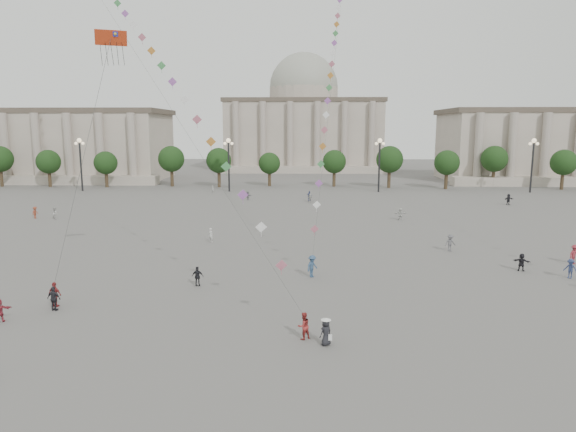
{
  "coord_description": "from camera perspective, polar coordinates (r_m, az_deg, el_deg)",
  "views": [
    {
      "loc": [
        -0.21,
        -32.47,
        12.65
      ],
      "look_at": [
        -1.48,
        12.0,
        5.0
      ],
      "focal_mm": 32.0,
      "sensor_mm": 36.0,
      "label": 1
    }
  ],
  "objects": [
    {
      "name": "person_crowd_1",
      "position": [
        79.32,
        -24.48,
        0.29
      ],
      "size": [
        0.99,
        0.99,
        1.62
      ],
      "primitive_type": "imported",
      "rotation": [
        0.0,
        0.0,
        2.37
      ],
      "color": "beige",
      "rests_on": "ground"
    },
    {
      "name": "person_crowd_8",
      "position": [
        55.37,
        29.22,
        -3.74
      ],
      "size": [
        1.37,
        1.16,
        1.85
      ],
      "primitive_type": "imported",
      "rotation": [
        0.0,
        0.0,
        0.48
      ],
      "color": "maroon",
      "rests_on": "ground"
    },
    {
      "name": "person_crowd_3",
      "position": [
        50.58,
        24.52,
        -4.69
      ],
      "size": [
        1.54,
        1.12,
        1.61
      ],
      "primitive_type": "imported",
      "rotation": [
        0.0,
        0.0,
        2.65
      ],
      "color": "black",
      "rests_on": "ground"
    },
    {
      "name": "person_crowd_13",
      "position": [
        58.17,
        -8.56,
        -2.1
      ],
      "size": [
        0.7,
        0.67,
        1.62
      ],
      "primitive_type": "imported",
      "rotation": [
        0.0,
        0.0,
        2.47
      ],
      "color": "silver",
      "rests_on": "ground"
    },
    {
      "name": "lamp_post_far_east",
      "position": [
        112.12,
        25.56,
        6.1
      ],
      "size": [
        2.0,
        0.9,
        10.65
      ],
      "color": "#262628",
      "rests_on": "ground"
    },
    {
      "name": "hall_west",
      "position": [
        146.9,
        -29.2,
        6.88
      ],
      "size": [
        84.0,
        26.22,
        17.2
      ],
      "color": "#A59A8A",
      "rests_on": "ground"
    },
    {
      "name": "tourist_0",
      "position": [
        40.64,
        -24.48,
        -7.94
      ],
      "size": [
        1.15,
        0.74,
        1.82
      ],
      "primitive_type": "imported",
      "rotation": [
        0.0,
        0.0,
        2.84
      ],
      "color": "maroon",
      "rests_on": "ground"
    },
    {
      "name": "lamp_post_far_west",
      "position": [
        111.96,
        -22.09,
        6.33
      ],
      "size": [
        2.0,
        0.9,
        10.65
      ],
      "color": "#262628",
      "rests_on": "ground"
    },
    {
      "name": "kite_flyer_0",
      "position": [
        31.73,
        1.75,
        -12.1
      ],
      "size": [
        1.04,
        0.99,
        1.69
      ],
      "primitive_type": "imported",
      "rotation": [
        0.0,
        0.0,
        3.73
      ],
      "color": "maroon",
      "rests_on": "ground"
    },
    {
      "name": "person_crowd_14",
      "position": [
        49.97,
        28.88,
        -5.14
      ],
      "size": [
        1.22,
        1.23,
        1.7
      ],
      "primitive_type": "imported",
      "rotation": [
        0.0,
        0.0,
        5.48
      ],
      "color": "navy",
      "rests_on": "ground"
    },
    {
      "name": "person_crowd_12",
      "position": [
        91.52,
        -4.47,
        2.27
      ],
      "size": [
        1.42,
        1.24,
        1.55
      ],
      "primitive_type": "imported",
      "rotation": [
        0.0,
        0.0,
        2.49
      ],
      "color": "slate",
      "rests_on": "ground"
    },
    {
      "name": "lamp_post_mid_west",
      "position": [
        103.67,
        -6.62,
        6.76
      ],
      "size": [
        2.0,
        0.9,
        10.65
      ],
      "color": "#262628",
      "rests_on": "ground"
    },
    {
      "name": "tourist_1",
      "position": [
        39.85,
        -24.56,
        -8.36
      ],
      "size": [
        1.08,
        0.6,
        1.73
      ],
      "primitive_type": "imported",
      "rotation": [
        0.0,
        0.0,
        2.95
      ],
      "color": "#232227",
      "rests_on": "ground"
    },
    {
      "name": "person_crowd_0",
      "position": [
        90.27,
        2.37,
        2.24
      ],
      "size": [
        1.08,
        0.67,
        1.71
      ],
      "primitive_type": "imported",
      "rotation": [
        0.0,
        0.0,
        0.27
      ],
      "color": "#394580",
      "rests_on": "ground"
    },
    {
      "name": "person_crowd_4",
      "position": [
        88.56,
        2.46,
        2.03
      ],
      "size": [
        1.3,
        1.32,
        1.51
      ],
      "primitive_type": "imported",
      "rotation": [
        0.0,
        0.0,
        3.94
      ],
      "color": "beige",
      "rests_on": "ground"
    },
    {
      "name": "hall_central",
      "position": [
        161.7,
        1.74,
        10.31
      ],
      "size": [
        48.3,
        34.3,
        35.5
      ],
      "color": "#A59A8A",
      "rests_on": "ground"
    },
    {
      "name": "person_crowd_10",
      "position": [
        102.07,
        -8.34,
        2.96
      ],
      "size": [
        0.63,
        0.64,
        1.49
      ],
      "primitive_type": "imported",
      "rotation": [
        0.0,
        0.0,
        2.33
      ],
      "color": "#B2B3AF",
      "rests_on": "ground"
    },
    {
      "name": "tree_row",
      "position": [
        110.71,
        1.75,
        5.99
      ],
      "size": [
        137.12,
        5.12,
        8.0
      ],
      "color": "#36281B",
      "rests_on": "ground"
    },
    {
      "name": "dragon_kite",
      "position": [
        40.6,
        -19.07,
        17.02
      ],
      "size": [
        3.11,
        2.23,
        18.26
      ],
      "color": "#BA3313",
      "rests_on": "ground"
    },
    {
      "name": "kite_flyer_1",
      "position": [
        44.21,
        2.7,
        -5.59
      ],
      "size": [
        1.33,
        1.41,
        1.92
      ],
      "primitive_type": "imported",
      "rotation": [
        0.0,
        0.0,
        0.9
      ],
      "color": "#314C6F",
      "rests_on": "ground"
    },
    {
      "name": "person_crowd_7",
      "position": [
        73.01,
        12.38,
        0.23
      ],
      "size": [
        1.63,
        0.7,
        1.7
      ],
      "primitive_type": "imported",
      "rotation": [
        0.0,
        0.0,
        3.01
      ],
      "color": "silver",
      "rests_on": "ground"
    },
    {
      "name": "ground",
      "position": [
        34.85,
        1.9,
        -11.54
      ],
      "size": [
        360.0,
        360.0,
        0.0
      ],
      "primitive_type": "plane",
      "color": "#575452",
      "rests_on": "ground"
    },
    {
      "name": "person_crowd_9",
      "position": [
        92.88,
        23.3,
        1.7
      ],
      "size": [
        1.79,
        1.06,
        1.84
      ],
      "primitive_type": "imported",
      "rotation": [
        0.0,
        0.0,
        0.33
      ],
      "color": "black",
      "rests_on": "ground"
    },
    {
      "name": "kite_train_mid",
      "position": [
        69.01,
        5.46,
        20.27
      ],
      "size": [
        7.09,
        47.3,
        65.28
      ],
      "color": "#3F3F3F",
      "rests_on": "ground"
    },
    {
      "name": "lamp_post_mid_east",
      "position": [
        103.73,
        10.13,
        6.68
      ],
      "size": [
        2.0,
        0.9,
        10.65
      ],
      "color": "#262628",
      "rests_on": "ground"
    },
    {
      "name": "person_crowd_6",
      "position": [
        55.85,
        17.57,
        -2.86
      ],
      "size": [
        1.26,
        0.89,
        1.78
      ],
      "primitive_type": "imported",
      "rotation": [
        0.0,
        0.0,
        0.22
      ],
      "color": "#58575C",
      "rests_on": "ground"
    },
    {
      "name": "hat_person",
      "position": [
        30.95,
        4.24,
        -12.67
      ],
      "size": [
        0.94,
        0.89,
        1.69
      ],
      "color": "black",
      "rests_on": "ground"
    },
    {
      "name": "person_crowd_2",
      "position": [
        80.87,
        -26.28,
        0.35
      ],
      "size": [
        0.86,
        1.21,
        1.69
      ],
      "primitive_type": "imported",
      "rotation": [
        0.0,
        0.0,
        1.34
      ],
      "color": "brown",
      "rests_on": "ground"
    },
    {
      "name": "kite_train_west",
      "position": [
        62.91,
        -18.72,
        21.25
      ],
      "size": [
        39.2,
        53.63,
        81.05
      ],
      "color": "#3F3F3F",
      "rests_on": "ground"
    },
    {
      "name": "tourist_4",
      "position": [
        42.34,
        -10.01,
        -6.63
      ],
      "size": [
        0.96,
        0.41,
        1.63
      ],
      "primitive_type": "imported",
      "rotation": [
        0.0,
        0.0,
        3.13
      ],
      "color": "black",
      "rests_on": "ground"
    }
  ]
}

